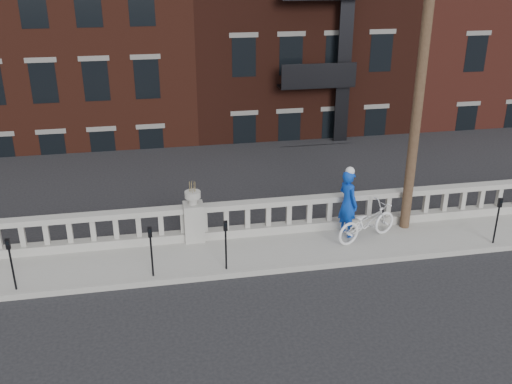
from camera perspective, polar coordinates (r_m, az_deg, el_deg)
ground at (r=13.04m, az=-4.50°, el=-13.19°), size 120.00×120.00×0.00m
sidewalk at (r=15.53m, az=-5.82°, el=-6.55°), size 32.00×2.20×0.15m
balustrade at (r=16.11m, az=-6.22°, el=-3.17°), size 28.00×0.34×1.03m
planter_pedestal at (r=16.03m, az=-6.25°, el=-2.56°), size 0.55×0.55×1.76m
lower_level at (r=33.98m, az=-8.37°, el=13.98°), size 80.00×44.00×20.80m
utility_pole at (r=16.04m, az=16.41°, el=13.22°), size 1.60×0.28×10.00m
parking_meter_a at (r=14.72m, az=-23.34°, el=-6.12°), size 0.10×0.09×1.36m
parking_meter_b at (r=14.31m, az=-10.46°, el=-5.34°), size 0.10×0.09×1.36m
parking_meter_c at (r=14.40m, az=-3.05°, el=-4.77°), size 0.10×0.09×1.36m
parking_meter_d at (r=17.02m, az=23.03°, el=-2.18°), size 0.10×0.09×1.36m
bicycle at (r=16.33m, az=11.03°, el=-2.96°), size 2.13×1.37×1.06m
cyclist at (r=16.32m, az=9.17°, el=-1.10°), size 0.66×0.82×1.96m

